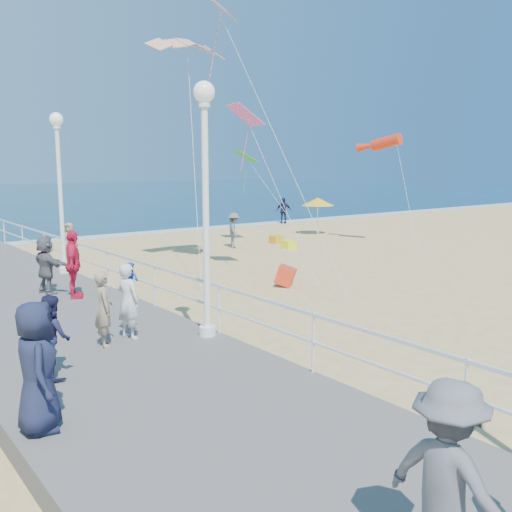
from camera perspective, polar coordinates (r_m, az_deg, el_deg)
ground at (r=15.99m, az=11.60°, el=-5.71°), size 160.00×160.00×0.00m
surf_line at (r=33.00m, az=-16.29°, el=1.82°), size 160.00×1.20×0.04m
boardwalk at (r=11.59m, az=-14.00°, el=-10.55°), size 5.00×44.00×0.40m
railing at (r=12.41m, az=-3.75°, el=-3.92°), size 0.05×42.00×0.55m
lamp_post_mid at (r=11.93m, az=-5.08°, el=7.23°), size 0.44×0.44×5.32m
lamp_post_far at (r=20.12m, az=-19.07°, el=7.56°), size 0.44×0.44×5.32m
woman_holding_toddler at (r=12.34m, az=-12.67°, el=-4.42°), size 0.54×0.67×1.61m
toddler_held at (r=12.44m, az=-12.41°, el=-2.31°), size 0.38×0.43×0.75m
spectator_2 at (r=5.62m, az=18.69°, el=-20.53°), size 0.74×1.22×1.84m
spectator_3 at (r=16.39m, az=-17.80°, el=-0.81°), size 0.86×1.19×1.88m
spectator_4 at (r=8.48m, az=-21.06°, el=-10.32°), size 0.76×1.00×1.84m
spectator_5 at (r=17.27m, az=-20.25°, el=-0.81°), size 0.75×1.60×1.66m
spectator_6 at (r=11.95m, az=-14.96°, el=-5.12°), size 0.49×0.63×1.54m
spectator_7 at (r=10.49m, az=-19.74°, el=-7.58°), size 0.60×0.75×1.47m
beach_walker_a at (r=27.77m, az=-2.23°, el=2.58°), size 1.06×1.28×1.72m
beach_walker_b at (r=39.19m, az=2.80°, el=4.55°), size 1.09×0.96×1.77m
beach_walker_c at (r=26.43m, az=-18.15°, el=1.56°), size 0.86×0.86×1.51m
box_kite at (r=19.06m, az=2.96°, el=-2.19°), size 0.88×0.90×0.74m
beach_umbrella at (r=33.04m, az=6.20°, el=5.42°), size 1.90×1.90×2.14m
beach_chair_left at (r=27.54m, az=3.31°, el=1.13°), size 0.55×0.55×0.40m
beach_chair_right at (r=29.45m, az=2.03°, el=1.67°), size 0.55×0.55×0.40m
kite_parafoil at (r=22.28m, az=-6.87°, el=20.42°), size 3.03×0.94×0.65m
kite_windsock at (r=29.26m, az=12.90°, el=11.02°), size 1.00×2.61×1.07m
kite_diamond_pink at (r=20.52m, az=-1.10°, el=13.94°), size 1.27×1.43×0.72m
kite_diamond_green at (r=29.06m, az=-1.05°, el=9.92°), size 1.35×1.43×0.55m
kite_diamond_redwhite at (r=20.94m, az=-4.17°, el=24.02°), size 2.01×1.98×1.04m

